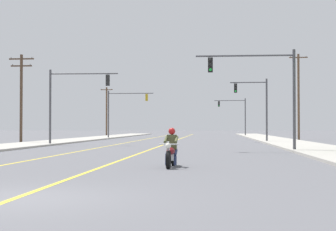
# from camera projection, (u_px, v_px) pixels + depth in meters

# --- Properties ---
(ground_plane) EXTENTS (400.00, 400.00, 0.00)m
(ground_plane) POSITION_uv_depth(u_px,v_px,m) (17.00, 199.00, 10.58)
(ground_plane) COLOR #5B5B60
(lane_stripe_center) EXTENTS (0.16, 100.00, 0.01)m
(lane_stripe_center) POSITION_uv_depth(u_px,v_px,m) (175.00, 141.00, 55.41)
(lane_stripe_center) COLOR yellow
(lane_stripe_center) RESTS_ON ground
(lane_stripe_left) EXTENTS (0.16, 100.00, 0.01)m
(lane_stripe_left) POSITION_uv_depth(u_px,v_px,m) (138.00, 141.00, 55.76)
(lane_stripe_left) COLOR yellow
(lane_stripe_left) RESTS_ON ground
(sidewalk_kerb_right) EXTENTS (4.40, 110.00, 0.14)m
(sidewalk_kerb_right) POSITION_uv_depth(u_px,v_px,m) (283.00, 142.00, 49.47)
(sidewalk_kerb_right) COLOR #ADA89E
(sidewalk_kerb_right) RESTS_ON ground
(sidewalk_kerb_left) EXTENTS (4.40, 110.00, 0.14)m
(sidewalk_kerb_left) POSITION_uv_depth(u_px,v_px,m) (64.00, 141.00, 51.38)
(sidewalk_kerb_left) COLOR #ADA89E
(sidewalk_kerb_left) RESTS_ON ground
(motorcycle_with_rider) EXTENTS (0.70, 2.19, 1.46)m
(motorcycle_with_rider) POSITION_uv_depth(u_px,v_px,m) (171.00, 151.00, 18.94)
(motorcycle_with_rider) COLOR black
(motorcycle_with_rider) RESTS_ON ground
(traffic_signal_near_right) EXTENTS (6.04, 0.38, 6.20)m
(traffic_signal_near_right) POSITION_uv_depth(u_px,v_px,m) (264.00, 83.00, 31.02)
(traffic_signal_near_right) COLOR #47474C
(traffic_signal_near_right) RESTS_ON ground
(traffic_signal_near_left) EXTENTS (5.69, 0.47, 6.20)m
(traffic_signal_near_left) POSITION_uv_depth(u_px,v_px,m) (70.00, 95.00, 41.72)
(traffic_signal_near_left) COLOR #47474C
(traffic_signal_near_left) RESTS_ON ground
(traffic_signal_mid_right) EXTENTS (3.62, 0.37, 6.20)m
(traffic_signal_mid_right) POSITION_uv_depth(u_px,v_px,m) (256.00, 101.00, 49.71)
(traffic_signal_mid_right) COLOR #47474C
(traffic_signal_mid_right) RESTS_ON ground
(traffic_signal_mid_left) EXTENTS (5.97, 0.37, 6.20)m
(traffic_signal_mid_left) POSITION_uv_depth(u_px,v_px,m) (122.00, 106.00, 66.07)
(traffic_signal_mid_left) COLOR #47474C
(traffic_signal_mid_left) RESTS_ON ground
(traffic_signal_far_right) EXTENTS (5.16, 0.38, 6.20)m
(traffic_signal_far_right) POSITION_uv_depth(u_px,v_px,m) (236.00, 111.00, 83.83)
(traffic_signal_far_right) COLOR #47474C
(traffic_signal_far_right) RESTS_ON ground
(utility_pole_left_near) EXTENTS (2.36, 0.26, 8.20)m
(utility_pole_left_near) POSITION_uv_depth(u_px,v_px,m) (21.00, 95.00, 47.16)
(utility_pole_left_near) COLOR #4C3828
(utility_pole_left_near) RESTS_ON ground
(utility_pole_right_far) EXTENTS (2.13, 0.26, 10.04)m
(utility_pole_right_far) POSITION_uv_depth(u_px,v_px,m) (299.00, 95.00, 59.61)
(utility_pole_right_far) COLOR brown
(utility_pole_right_far) RESTS_ON ground
(utility_pole_left_far) EXTENTS (2.04, 0.26, 8.11)m
(utility_pole_left_far) POSITION_uv_depth(u_px,v_px,m) (107.00, 110.00, 84.95)
(utility_pole_left_far) COLOR brown
(utility_pole_left_far) RESTS_ON ground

